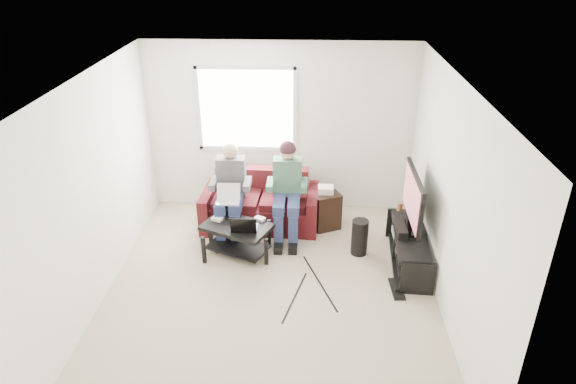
{
  "coord_description": "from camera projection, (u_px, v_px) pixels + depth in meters",
  "views": [
    {
      "loc": [
        0.43,
        -5.05,
        3.93
      ],
      "look_at": [
        0.19,
        0.6,
        1.07
      ],
      "focal_mm": 32.0,
      "sensor_mm": 36.0,
      "label": 1
    }
  ],
  "objects": [
    {
      "name": "laptop_black",
      "position": [
        244.0,
        221.0,
        6.71
      ],
      "size": [
        0.41,
        0.35,
        0.24
      ],
      "primitive_type": null,
      "rotation": [
        0.0,
        0.0,
        -0.39
      ],
      "color": "black",
      "rests_on": "coffee_table"
    },
    {
      "name": "wall_front",
      "position": [
        245.0,
        340.0,
        3.7
      ],
      "size": [
        4.5,
        0.0,
        4.5
      ],
      "primitive_type": "plane",
      "rotation": [
        -1.57,
        0.0,
        0.0
      ],
      "color": "white",
      "rests_on": "floor"
    },
    {
      "name": "controller_b",
      "position": [
        231.0,
        217.0,
        6.99
      ],
      "size": [
        0.16,
        0.13,
        0.04
      ],
      "primitive_type": "cube",
      "rotation": [
        0.0,
        0.0,
        -0.36
      ],
      "color": "black",
      "rests_on": "coffee_table"
    },
    {
      "name": "tv_stand",
      "position": [
        408.0,
        250.0,
        6.74
      ],
      "size": [
        0.5,
        1.38,
        0.45
      ],
      "color": "black",
      "rests_on": "floor"
    },
    {
      "name": "console_grey",
      "position": [
        405.0,
        233.0,
        6.97
      ],
      "size": [
        0.34,
        0.26,
        0.08
      ],
      "primitive_type": "cube",
      "color": "gray",
      "rests_on": "tv_stand"
    },
    {
      "name": "window",
      "position": [
        246.0,
        109.0,
        7.58
      ],
      "size": [
        1.48,
        0.04,
        1.28
      ],
      "color": "white",
      "rests_on": "wall_back"
    },
    {
      "name": "tv",
      "position": [
        413.0,
        199.0,
        6.51
      ],
      "size": [
        0.12,
        1.1,
        0.81
      ],
      "color": "black",
      "rests_on": "tv_stand"
    },
    {
      "name": "wall_right",
      "position": [
        450.0,
        201.0,
        5.63
      ],
      "size": [
        0.0,
        4.5,
        4.5
      ],
      "primitive_type": "plane",
      "rotation": [
        1.57,
        0.0,
        -1.57
      ],
      "color": "white",
      "rests_on": "floor"
    },
    {
      "name": "person_right",
      "position": [
        287.0,
        185.0,
        7.17
      ],
      "size": [
        0.4,
        0.71,
        1.37
      ],
      "color": "navy",
      "rests_on": "sofa"
    },
    {
      "name": "console_black",
      "position": [
        410.0,
        247.0,
        6.66
      ],
      "size": [
        0.38,
        0.3,
        0.07
      ],
      "primitive_type": "cube",
      "color": "black",
      "rests_on": "tv_stand"
    },
    {
      "name": "soundbar",
      "position": [
        400.0,
        226.0,
        6.7
      ],
      "size": [
        0.12,
        0.5,
        0.1
      ],
      "primitive_type": "cube",
      "color": "black",
      "rests_on": "tv_stand"
    },
    {
      "name": "wall_left",
      "position": [
        92.0,
        194.0,
        5.78
      ],
      "size": [
        0.0,
        4.5,
        4.5
      ],
      "primitive_type": "plane",
      "rotation": [
        1.57,
        0.0,
        1.57
      ],
      "color": "white",
      "rests_on": "floor"
    },
    {
      "name": "drink_cup",
      "position": [
        400.0,
        207.0,
        7.16
      ],
      "size": [
        0.08,
        0.08,
        0.12
      ],
      "primitive_type": "cylinder",
      "color": "#9A6242",
      "rests_on": "tv_stand"
    },
    {
      "name": "controller_a",
      "position": [
        217.0,
        219.0,
        6.95
      ],
      "size": [
        0.16,
        0.13,
        0.04
      ],
      "primitive_type": "cube",
      "rotation": [
        0.0,
        0.0,
        -0.36
      ],
      "color": "silver",
      "rests_on": "coffee_table"
    },
    {
      "name": "coffee_table",
      "position": [
        237.0,
        233.0,
        6.89
      ],
      "size": [
        1.03,
        0.86,
        0.44
      ],
      "color": "black",
      "rests_on": "floor"
    },
    {
      "name": "laptop_silver",
      "position": [
        228.0,
        198.0,
        7.01
      ],
      "size": [
        0.34,
        0.25,
        0.24
      ],
      "primitive_type": null,
      "rotation": [
        0.0,
        0.0,
        0.1
      ],
      "color": "silver",
      "rests_on": "person_left"
    },
    {
      "name": "subwoofer",
      "position": [
        360.0,
        237.0,
        6.93
      ],
      "size": [
        0.22,
        0.22,
        0.51
      ],
      "primitive_type": "cylinder",
      "color": "black",
      "rests_on": "floor"
    },
    {
      "name": "floor",
      "position": [
        271.0,
        291.0,
        6.29
      ],
      "size": [
        4.5,
        4.5,
        0.0
      ],
      "primitive_type": "plane",
      "color": "#B8AA8F",
      "rests_on": "ground"
    },
    {
      "name": "sofa",
      "position": [
        261.0,
        205.0,
        7.64
      ],
      "size": [
        1.73,
        0.88,
        0.8
      ],
      "color": "#4C1319",
      "rests_on": "floor"
    },
    {
      "name": "keyboard_floor",
      "position": [
        397.0,
        289.0,
        6.31
      ],
      "size": [
        0.16,
        0.43,
        0.02
      ],
      "primitive_type": "cube",
      "rotation": [
        0.0,
        0.0,
        0.05
      ],
      "color": "black",
      "rests_on": "floor"
    },
    {
      "name": "person_left",
      "position": [
        230.0,
        188.0,
        7.21
      ],
      "size": [
        0.4,
        0.7,
        1.32
      ],
      "color": "navy",
      "rests_on": "sofa"
    },
    {
      "name": "controller_c",
      "position": [
        260.0,
        219.0,
        6.95
      ],
      "size": [
        0.17,
        0.15,
        0.04
      ],
      "primitive_type": "cube",
      "rotation": [
        0.0,
        0.0,
        -0.5
      ],
      "color": "gray",
      "rests_on": "coffee_table"
    },
    {
      "name": "ceiling",
      "position": [
        267.0,
        82.0,
        5.12
      ],
      "size": [
        4.5,
        4.5,
        0.0
      ],
      "primitive_type": "plane",
      "rotation": [
        3.14,
        0.0,
        0.0
      ],
      "color": "white",
      "rests_on": "wall_back"
    },
    {
      "name": "wall_back",
      "position": [
        280.0,
        128.0,
        7.71
      ],
      "size": [
        4.5,
        0.0,
        4.5
      ],
      "primitive_type": "plane",
      "rotation": [
        1.57,
        0.0,
        0.0
      ],
      "color": "white",
      "rests_on": "floor"
    },
    {
      "name": "end_table",
      "position": [
        325.0,
        209.0,
        7.56
      ],
      "size": [
        0.38,
        0.38,
        0.66
      ],
      "color": "black",
      "rests_on": "floor"
    },
    {
      "name": "console_white",
      "position": [
        414.0,
        263.0,
        6.35
      ],
      "size": [
        0.3,
        0.22,
        0.06
      ],
      "primitive_type": "cube",
      "color": "silver",
      "rests_on": "tv_stand"
    }
  ]
}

